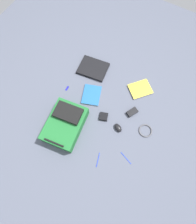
{
  "coord_description": "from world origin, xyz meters",
  "views": [
    {
      "loc": [
        -0.28,
        0.59,
        1.78
      ],
      "look_at": [
        0.04,
        0.02,
        0.02
      ],
      "focal_mm": 28.66,
      "sensor_mm": 36.0,
      "label": 1
    }
  ],
  "objects": [
    {
      "name": "usb_stick",
      "position": [
        0.48,
        -0.05,
        0.0
      ],
      "size": [
        0.02,
        0.06,
        0.01
      ],
      "primitive_type": "cube",
      "rotation": [
        0.0,
        0.0,
        0.05
      ],
      "color": "#191999",
      "rests_on": "ground_plane"
    },
    {
      "name": "ground_plane",
      "position": [
        0.0,
        0.0,
        0.0
      ],
      "size": [
        3.72,
        3.72,
        0.0
      ],
      "primitive_type": "plane",
      "color": "#4C5160"
    },
    {
      "name": "laptop",
      "position": [
        0.36,
        -0.42,
        0.02
      ],
      "size": [
        0.36,
        0.3,
        0.03
      ],
      "color": "black",
      "rests_on": "ground_plane"
    },
    {
      "name": "earbud_pouch",
      "position": [
        -0.03,
        0.04,
        0.01
      ],
      "size": [
        0.11,
        0.11,
        0.03
      ],
      "primitive_type": "cube",
      "rotation": [
        0.0,
        0.0,
        1.91
      ],
      "color": "black",
      "rests_on": "ground_plane"
    },
    {
      "name": "cable_coil",
      "position": [
        -0.48,
        -0.05,
        0.01
      ],
      "size": [
        0.14,
        0.14,
        0.01
      ],
      "primitive_type": "torus",
      "color": "#4C4C51",
      "rests_on": "ground_plane"
    },
    {
      "name": "computer_mouse",
      "position": [
        -0.22,
        0.07,
        0.02
      ],
      "size": [
        0.11,
        0.1,
        0.04
      ],
      "primitive_type": "ellipsoid",
      "rotation": [
        0.0,
        0.0,
        4.23
      ],
      "color": "black",
      "rests_on": "ground_plane"
    },
    {
      "name": "pen_blue",
      "position": [
        -0.2,
        0.45,
        0.0
      ],
      "size": [
        0.05,
        0.14,
        0.01
      ],
      "primitive_type": "cylinder",
      "rotation": [
        1.57,
        0.0,
        0.29
      ],
      "color": "#1933B2",
      "rests_on": "ground_plane"
    },
    {
      "name": "book_comic",
      "position": [
        -0.23,
        -0.45,
        0.01
      ],
      "size": [
        0.3,
        0.3,
        0.02
      ],
      "color": "silver",
      "rests_on": "ground_plane"
    },
    {
      "name": "pen_black",
      "position": [
        -0.43,
        0.3,
        0.0
      ],
      "size": [
        0.14,
        0.06,
        0.01
      ],
      "primitive_type": "cylinder",
      "rotation": [
        1.57,
        0.0,
        1.21
      ],
      "color": "#1933B2",
      "rests_on": "ground_plane"
    },
    {
      "name": "backpack",
      "position": [
        0.25,
        0.31,
        0.07
      ],
      "size": [
        0.39,
        0.5,
        0.17
      ],
      "color": "#1E662D",
      "rests_on": "ground_plane"
    },
    {
      "name": "power_brick",
      "position": [
        -0.27,
        -0.16,
        0.02
      ],
      "size": [
        0.11,
        0.13,
        0.03
      ],
      "primitive_type": "cube",
      "rotation": [
        0.0,
        0.0,
        2.66
      ],
      "color": "black",
      "rests_on": "ground_plane"
    },
    {
      "name": "book_red",
      "position": [
        0.2,
        -0.12,
        0.01
      ],
      "size": [
        0.26,
        0.29,
        0.02
      ],
      "color": "silver",
      "rests_on": "ground_plane"
    }
  ]
}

